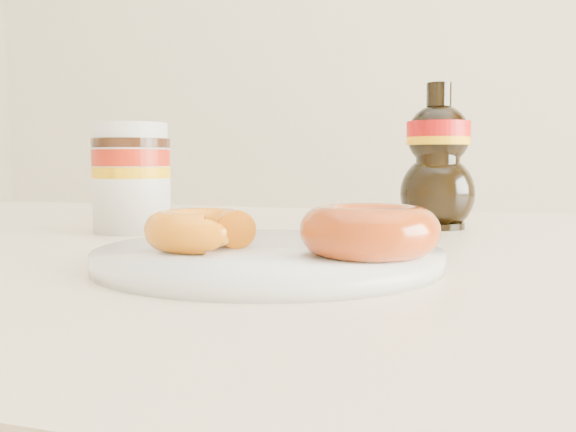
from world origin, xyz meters
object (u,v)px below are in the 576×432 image
(dining_table, at_px, (255,321))
(donut_whole, at_px, (369,231))
(plate, at_px, (268,256))
(nutella_jar, at_px, (131,174))
(dark_jar, at_px, (124,192))
(syrup_bottle, at_px, (438,156))
(donut_bitten, at_px, (201,230))

(dining_table, height_order, donut_whole, donut_whole)
(plate, height_order, nutella_jar, nutella_jar)
(plate, height_order, dark_jar, dark_jar)
(dining_table, distance_m, donut_whole, 0.24)
(dark_jar, bearing_deg, nutella_jar, -54.86)
(donut_whole, bearing_deg, dark_jar, 140.96)
(plate, height_order, donut_whole, donut_whole)
(syrup_bottle, distance_m, dark_jar, 0.44)
(dining_table, bearing_deg, donut_bitten, -84.35)
(plate, bearing_deg, syrup_bottle, 72.57)
(syrup_bottle, bearing_deg, dark_jar, 179.05)
(donut_whole, distance_m, syrup_bottle, 0.34)
(donut_bitten, distance_m, syrup_bottle, 0.38)
(donut_whole, relative_size, dark_jar, 1.34)
(donut_bitten, relative_size, donut_whole, 0.85)
(donut_bitten, bearing_deg, plate, 1.75)
(dining_table, bearing_deg, dark_jar, 144.86)
(donut_whole, xyz_separation_m, nutella_jar, (-0.31, 0.19, 0.04))
(dining_table, xyz_separation_m, donut_bitten, (0.02, -0.16, 0.11))
(dining_table, height_order, donut_bitten, donut_bitten)
(donut_bitten, bearing_deg, donut_whole, -17.01)
(syrup_bottle, bearing_deg, donut_whole, -93.28)
(donut_bitten, height_order, nutella_jar, nutella_jar)
(dining_table, distance_m, donut_bitten, 0.19)
(donut_bitten, bearing_deg, dining_table, 74.80)
(donut_bitten, distance_m, donut_whole, 0.13)
(dining_table, distance_m, syrup_bottle, 0.30)
(plate, xyz_separation_m, donut_whole, (0.08, -0.01, 0.02))
(nutella_jar, bearing_deg, plate, -37.16)
(nutella_jar, relative_size, dark_jar, 1.63)
(dining_table, xyz_separation_m, plate, (0.06, -0.14, 0.09))
(dining_table, distance_m, plate, 0.18)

